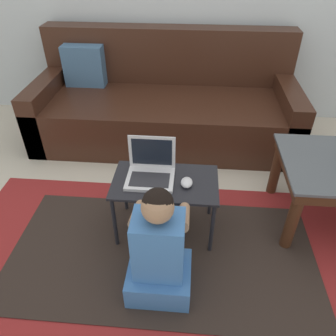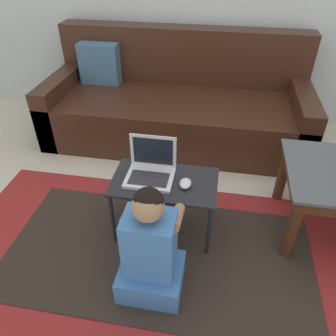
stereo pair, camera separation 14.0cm
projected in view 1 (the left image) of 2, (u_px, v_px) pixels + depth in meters
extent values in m
plane|color=beige|center=(170.00, 225.00, 2.19)|extent=(16.00, 16.00, 0.00)
cube|color=maroon|center=(162.00, 255.00, 1.99)|extent=(2.55, 1.29, 0.01)
cube|color=#2D231E|center=(162.00, 254.00, 1.98)|extent=(1.83, 0.93, 0.00)
cube|color=#381E14|center=(165.00, 117.00, 2.98)|extent=(2.26, 0.95, 0.41)
cube|color=#381E14|center=(168.00, 55.00, 3.01)|extent=(2.26, 0.21, 0.49)
cube|color=#381E14|center=(52.00, 106.00, 3.01)|extent=(0.16, 0.95, 0.54)
cube|color=#381E14|center=(284.00, 115.00, 2.87)|extent=(0.16, 0.95, 0.54)
cube|color=#426689|center=(84.00, 66.00, 2.96)|extent=(0.36, 0.14, 0.36)
cylinder|color=#422314|center=(293.00, 220.00, 1.92)|extent=(0.07, 0.07, 0.45)
cylinder|color=#422314|center=(277.00, 167.00, 2.33)|extent=(0.07, 0.07, 0.45)
cube|color=black|center=(165.00, 182.00, 1.93)|extent=(0.62, 0.37, 0.02)
cylinder|color=black|center=(115.00, 223.00, 1.94)|extent=(0.02, 0.02, 0.39)
cylinder|color=black|center=(212.00, 229.00, 1.90)|extent=(0.02, 0.02, 0.39)
cylinder|color=black|center=(125.00, 188.00, 2.19)|extent=(0.02, 0.02, 0.39)
cylinder|color=black|center=(211.00, 193.00, 2.16)|extent=(0.02, 0.02, 0.39)
cube|color=silver|center=(150.00, 179.00, 1.92)|extent=(0.28, 0.23, 0.02)
cube|color=#28282D|center=(150.00, 180.00, 1.90)|extent=(0.23, 0.14, 0.00)
cube|color=silver|center=(152.00, 152.00, 1.94)|extent=(0.28, 0.01, 0.22)
cube|color=black|center=(152.00, 152.00, 1.94)|extent=(0.24, 0.00, 0.18)
ellipsoid|color=silver|center=(187.00, 182.00, 1.88)|extent=(0.07, 0.10, 0.04)
cube|color=#3D70B2|center=(159.00, 278.00, 1.77)|extent=(0.33, 0.29, 0.16)
cube|color=#3D70B2|center=(159.00, 246.00, 1.61)|extent=(0.25, 0.19, 0.37)
sphere|color=#9E7556|center=(158.00, 207.00, 1.45)|extent=(0.15, 0.15, 0.15)
sphere|color=black|center=(158.00, 204.00, 1.45)|extent=(0.15, 0.15, 0.15)
cylinder|color=#9E7556|center=(137.00, 214.00, 1.64)|extent=(0.06, 0.23, 0.12)
cylinder|color=#9E7556|center=(184.00, 217.00, 1.62)|extent=(0.06, 0.23, 0.12)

